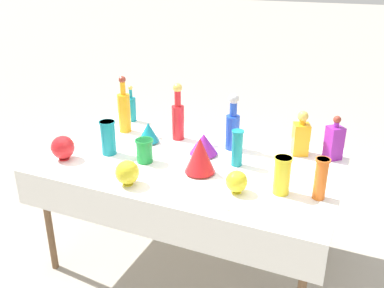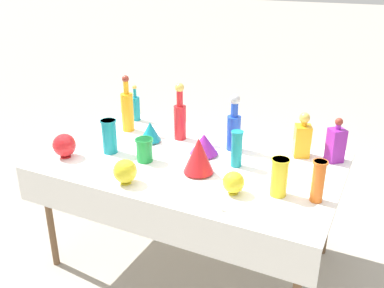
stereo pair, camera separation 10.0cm
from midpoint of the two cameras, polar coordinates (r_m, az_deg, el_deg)
ground_plane at (r=3.07m, az=-0.96°, el=-14.91°), size 40.00×40.00×0.00m
display_table at (r=2.67m, az=-1.30°, el=-3.18°), size 1.80×1.13×0.76m
tall_bottle_0 at (r=2.91m, az=-2.87°, el=3.64°), size 0.08×0.08×0.40m
tall_bottle_1 at (r=3.09m, az=-9.95°, el=4.46°), size 0.09×0.09×0.41m
tall_bottle_2 at (r=2.76m, az=4.41°, el=2.37°), size 0.09×0.09×0.37m
tall_bottle_3 at (r=3.30m, az=-8.93°, el=4.76°), size 0.07×0.07×0.28m
square_decanter_0 at (r=2.75m, az=17.44°, el=0.35°), size 0.12×0.12×0.28m
square_decanter_1 at (r=2.76m, az=13.33°, el=1.04°), size 0.12×0.12×0.29m
slender_vase_0 at (r=2.27m, az=15.59°, el=-4.34°), size 0.08×0.08×0.23m
slender_vase_1 at (r=2.75m, az=-12.14°, el=0.93°), size 0.10×0.10×0.22m
slender_vase_2 at (r=2.55m, az=4.94°, el=-0.43°), size 0.07×0.07×0.22m
slender_vase_3 at (r=2.62m, az=-7.44°, el=-0.78°), size 0.11×0.11×0.15m
slender_vase_4 at (r=2.28m, az=10.70°, el=-4.02°), size 0.10×0.10×0.21m
fluted_vase_0 at (r=2.69m, az=0.50°, el=0.04°), size 0.18×0.18×0.14m
fluted_vase_1 at (r=2.44m, az=-0.10°, el=-1.49°), size 0.18×0.18×0.22m
fluted_vase_2 at (r=2.89m, az=-6.81°, el=1.59°), size 0.14×0.14×0.14m
round_bowl_0 at (r=2.27m, az=4.72°, el=-5.02°), size 0.12×0.12×0.13m
round_bowl_1 at (r=2.76m, az=-17.83°, el=-0.46°), size 0.14×0.14×0.15m
round_bowl_2 at (r=2.37m, az=-9.83°, el=-3.78°), size 0.13×0.13×0.14m
price_tag_left at (r=2.14m, az=2.89°, el=-8.11°), size 0.05×0.03×0.05m
price_tag_center at (r=2.09m, az=6.16°, el=-9.21°), size 0.05×0.02×0.04m
cardboard_box_behind_left at (r=4.02m, az=1.81°, el=-2.22°), size 0.48×0.44×0.41m
cardboard_box_behind_right at (r=3.73m, az=4.77°, el=-4.48°), size 0.50×0.42×0.41m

